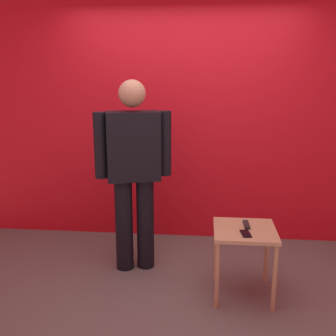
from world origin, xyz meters
The scene contains 6 objects.
ground_plane centered at (0.00, 0.00, 0.00)m, with size 12.00×12.00×0.00m, color #59544F.
back_wall_red centered at (0.00, 1.46, 1.67)m, with size 5.14×0.12×3.33m, color red.
standing_person centered at (-0.41, 0.60, 0.99)m, with size 0.70×0.36×1.77m.
side_table centered at (0.57, 0.20, 0.50)m, with size 0.50×0.50×0.59m.
cell_phone centered at (0.57, 0.09, 0.60)m, with size 0.07×0.14×0.01m, color black.
tv_remote centered at (0.59, 0.27, 0.60)m, with size 0.04×0.17×0.02m, color black.
Camera 1 is at (0.24, -2.89, 1.85)m, focal length 42.81 mm.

